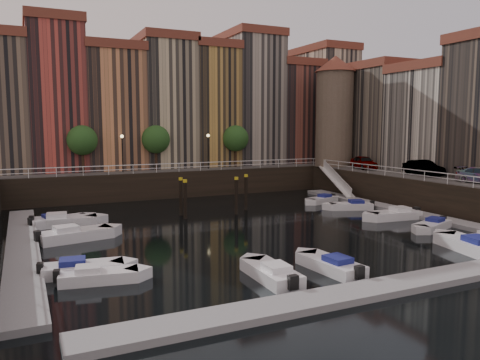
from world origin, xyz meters
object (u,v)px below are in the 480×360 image
mooring_pilings (213,197)px  car_b (423,169)px  gangway (336,179)px  boat_left_1 (82,269)px  corner_tower (334,109)px  car_a (364,163)px  boat_left_0 (97,276)px  boat_left_2 (74,235)px

mooring_pilings → car_b: car_b is taller
gangway → mooring_pilings: size_ratio=1.17×
gangway → boat_left_1: 35.35m
corner_tower → car_a: size_ratio=3.04×
corner_tower → boat_left_1: size_ratio=3.00×
gangway → car_b: bearing=-67.1°
car_a → boat_left_0: bearing=-135.2°
mooring_pilings → boat_left_2: bearing=-158.6°
car_b → boat_left_1: bearing=-159.0°
mooring_pilings → boat_left_1: (-13.09, -13.33, -1.30)m
boat_left_0 → car_b: 35.41m
car_a → car_b: car_b is taller
gangway → boat_left_0: bearing=-146.7°
boat_left_0 → boat_left_1: bearing=120.6°
boat_left_0 → car_a: size_ratio=0.96×
corner_tower → mooring_pilings: (-20.18, -9.18, -8.54)m
car_a → boat_left_1: bearing=-137.7°
corner_tower → gangway: bearing=-122.8°
corner_tower → boat_left_0: size_ratio=3.18×
corner_tower → car_a: 8.39m
corner_tower → boat_left_2: corner_tower is taller
gangway → boat_left_1: bearing=-149.3°
mooring_pilings → car_b: (21.20, -4.60, 2.13)m
corner_tower → car_b: size_ratio=2.92×
gangway → car_b: (3.92, -9.28, 1.86)m
mooring_pilings → corner_tower: bearing=24.5°
gangway → boat_left_0: gangway is taller
boat_left_1 → boat_left_2: (0.44, 8.37, 0.06)m
gangway → boat_left_2: 31.48m
boat_left_0 → boat_left_2: boat_left_2 is taller
gangway → boat_left_1: size_ratio=1.81×
car_a → car_b: bearing=-70.4°
car_a → boat_left_2: bearing=-149.9°
boat_left_0 → car_a: (33.08, 18.70, 3.45)m
mooring_pilings → car_b: bearing=-12.2°
mooring_pilings → boat_left_1: size_ratio=1.55×
mooring_pilings → car_a: size_ratio=1.57×
boat_left_2 → boat_left_1: bearing=-103.9°
boat_left_2 → car_a: (33.23, 8.76, 3.37)m
corner_tower → boat_left_0: 41.78m
boat_left_1 → corner_tower: bearing=41.8°
car_a → car_b: size_ratio=0.96×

